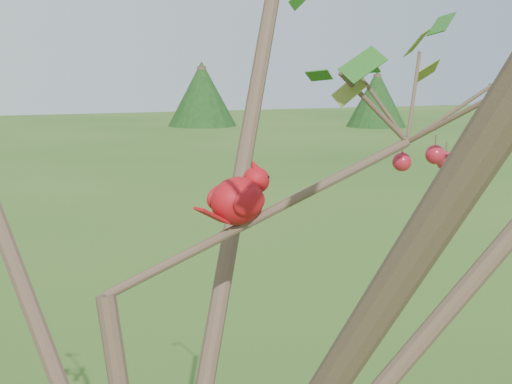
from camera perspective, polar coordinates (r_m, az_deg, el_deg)
crabapple_tree at (r=1.03m, az=-8.12°, el=-1.59°), size 2.35×2.05×2.95m
cardinal at (r=1.18m, az=-1.44°, el=-0.53°), size 0.18×0.12×0.13m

